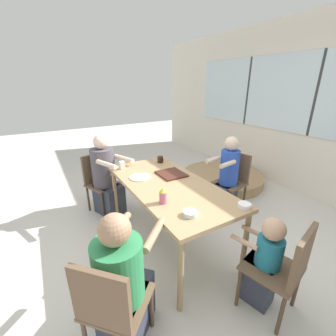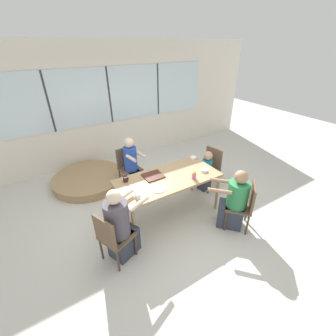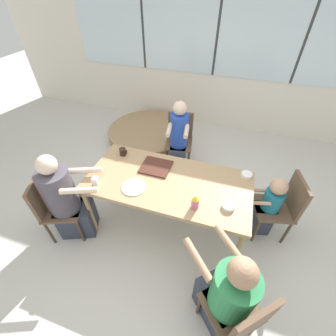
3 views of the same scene
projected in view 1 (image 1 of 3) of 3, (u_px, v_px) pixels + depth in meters
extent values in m
plane|color=beige|center=(168.00, 241.00, 2.73)|extent=(16.00, 16.00, 0.00)
cube|color=silver|center=(314.00, 110.00, 3.49)|extent=(8.40, 0.06, 2.80)
cube|color=silver|center=(316.00, 95.00, 3.38)|extent=(5.20, 0.02, 1.26)
cube|color=#333333|center=(248.00, 92.00, 4.43)|extent=(0.04, 0.01, 1.26)
cube|color=#333333|center=(316.00, 95.00, 3.38)|extent=(0.04, 0.01, 1.26)
cube|color=tan|center=(168.00, 185.00, 2.47)|extent=(1.73, 0.83, 0.04)
cylinder|color=tan|center=(115.00, 194.00, 3.09)|extent=(0.05, 0.05, 0.73)
cylinder|color=tan|center=(181.00, 277.00, 1.77)|extent=(0.05, 0.05, 0.73)
cylinder|color=tan|center=(162.00, 183.00, 3.43)|extent=(0.05, 0.05, 0.73)
cylinder|color=tan|center=(245.00, 245.00, 2.12)|extent=(0.05, 0.05, 0.73)
cube|color=brown|center=(104.00, 185.00, 3.26)|extent=(0.52, 0.52, 0.03)
cube|color=brown|center=(94.00, 168.00, 3.29)|extent=(0.18, 0.37, 0.42)
cylinder|color=#4C3828|center=(121.00, 197.00, 3.37)|extent=(0.03, 0.03, 0.40)
cylinder|color=#4C3828|center=(103.00, 206.00, 3.11)|extent=(0.03, 0.03, 0.40)
cylinder|color=#4C3828|center=(107.00, 190.00, 3.56)|extent=(0.03, 0.03, 0.40)
cylinder|color=#4C3828|center=(88.00, 199.00, 3.31)|extent=(0.03, 0.03, 0.40)
cube|color=brown|center=(118.00, 301.00, 1.52)|extent=(0.57, 0.57, 0.03)
cube|color=brown|center=(100.00, 300.00, 1.28)|extent=(0.30, 0.29, 0.42)
cylinder|color=#4C3828|center=(112.00, 296.00, 1.80)|extent=(0.03, 0.03, 0.40)
cylinder|color=#4C3828|center=(151.00, 307.00, 1.71)|extent=(0.03, 0.03, 0.40)
cube|color=brown|center=(229.00, 183.00, 3.30)|extent=(0.46, 0.46, 0.03)
cube|color=brown|center=(238.00, 167.00, 3.33)|extent=(0.38, 0.10, 0.42)
cylinder|color=#4C3828|center=(231.00, 204.00, 3.15)|extent=(0.03, 0.03, 0.40)
cylinder|color=#4C3828|center=(212.00, 196.00, 3.40)|extent=(0.03, 0.03, 0.40)
cylinder|color=#4C3828|center=(244.00, 197.00, 3.36)|extent=(0.03, 0.03, 0.40)
cylinder|color=#4C3828|center=(225.00, 189.00, 3.60)|extent=(0.03, 0.03, 0.40)
cube|color=brown|center=(272.00, 268.00, 1.80)|extent=(0.49, 0.49, 0.03)
cube|color=brown|center=(302.00, 258.00, 1.60)|extent=(0.13, 0.38, 0.42)
cylinder|color=#4C3828|center=(239.00, 287.00, 1.87)|extent=(0.03, 0.03, 0.40)
cylinder|color=#4C3828|center=(257.00, 266.00, 2.10)|extent=(0.03, 0.03, 0.40)
cylinder|color=#4C3828|center=(281.00, 315.00, 1.65)|extent=(0.03, 0.03, 0.40)
cylinder|color=#4C3828|center=(296.00, 288.00, 1.87)|extent=(0.03, 0.03, 0.40)
cube|color=#333847|center=(109.00, 199.00, 3.27)|extent=(0.47, 0.42, 0.42)
cylinder|color=#4C4751|center=(103.00, 167.00, 3.14)|extent=(0.32, 0.32, 0.54)
sphere|color=beige|center=(101.00, 142.00, 3.01)|extent=(0.20, 0.20, 0.20)
cylinder|color=beige|center=(124.00, 159.00, 3.04)|extent=(0.35, 0.19, 0.06)
cylinder|color=beige|center=(106.00, 164.00, 2.82)|extent=(0.35, 0.19, 0.06)
cube|color=#333847|center=(127.00, 308.00, 1.69)|extent=(0.49, 0.50, 0.42)
cylinder|color=#2D844C|center=(119.00, 270.00, 1.48)|extent=(0.33, 0.33, 0.43)
sphere|color=#A37A5B|center=(114.00, 230.00, 1.36)|extent=(0.21, 0.21, 0.21)
cylinder|color=#A37A5B|center=(118.00, 227.00, 1.73)|extent=(0.29, 0.31, 0.06)
cylinder|color=#A37A5B|center=(154.00, 234.00, 1.65)|extent=(0.29, 0.31, 0.06)
cube|color=#333847|center=(224.00, 197.00, 3.32)|extent=(0.29, 0.35, 0.42)
cylinder|color=#284CB7|center=(229.00, 167.00, 3.18)|extent=(0.26, 0.26, 0.50)
sphere|color=beige|center=(232.00, 143.00, 3.06)|extent=(0.20, 0.20, 0.20)
cylinder|color=beige|center=(228.00, 164.00, 2.92)|extent=(0.11, 0.29, 0.06)
cylinder|color=beige|center=(214.00, 160.00, 3.08)|extent=(0.11, 0.29, 0.06)
cube|color=#333847|center=(258.00, 281.00, 1.92)|extent=(0.28, 0.24, 0.42)
cylinder|color=#1E7089|center=(269.00, 252.00, 1.77)|extent=(0.20, 0.20, 0.25)
sphere|color=tan|center=(274.00, 229.00, 1.70)|extent=(0.18, 0.18, 0.18)
cylinder|color=tan|center=(244.00, 242.00, 1.81)|extent=(0.23, 0.09, 0.04)
cylinder|color=tan|center=(254.00, 232.00, 1.93)|extent=(0.23, 0.09, 0.04)
cube|color=#472319|center=(171.00, 174.00, 2.69)|extent=(0.32, 0.29, 0.02)
cylinder|color=black|center=(160.00, 159.00, 3.09)|extent=(0.08, 0.08, 0.09)
torus|color=black|center=(162.00, 160.00, 3.06)|extent=(0.01, 0.06, 0.06)
cylinder|color=#CC668C|center=(163.00, 197.00, 2.04)|extent=(0.07, 0.07, 0.11)
cone|color=gold|center=(163.00, 190.00, 2.02)|extent=(0.07, 0.07, 0.04)
cube|color=silver|center=(122.00, 165.00, 2.86)|extent=(0.06, 0.06, 0.10)
cylinder|color=white|center=(244.00, 205.00, 1.98)|extent=(0.12, 0.12, 0.04)
cylinder|color=silver|center=(190.00, 213.00, 1.86)|extent=(0.12, 0.12, 0.04)
cylinder|color=beige|center=(140.00, 177.00, 2.61)|extent=(0.25, 0.25, 0.01)
cylinder|color=tan|center=(222.00, 181.00, 4.34)|extent=(1.48, 1.48, 0.03)
cylinder|color=tan|center=(222.00, 180.00, 4.33)|extent=(1.50, 1.50, 0.03)
cylinder|color=tan|center=(222.00, 178.00, 4.31)|extent=(1.48, 1.48, 0.03)
cylinder|color=tan|center=(222.00, 177.00, 4.30)|extent=(1.50, 1.50, 0.03)
cylinder|color=tan|center=(222.00, 176.00, 4.29)|extent=(1.48, 1.48, 0.03)
cylinder|color=tan|center=(222.00, 174.00, 4.28)|extent=(1.50, 1.50, 0.03)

